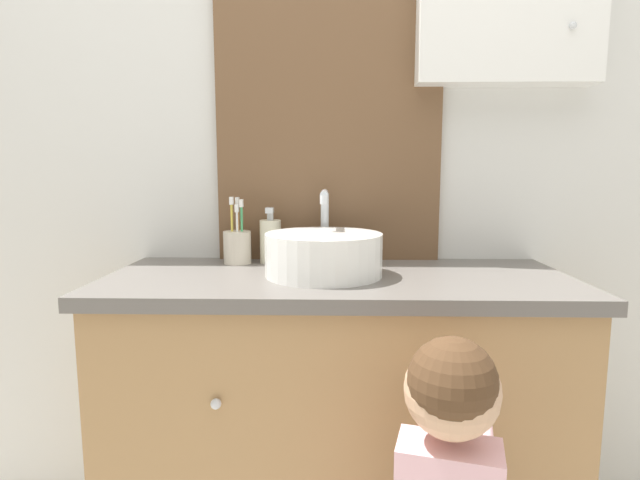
# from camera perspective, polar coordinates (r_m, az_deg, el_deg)

# --- Properties ---
(wall_back) EXTENTS (3.20, 0.18, 2.50)m
(wall_back) POSITION_cam_1_polar(r_m,az_deg,el_deg) (1.57, 2.97, 13.11)
(wall_back) COLOR silver
(wall_back) RESTS_ON ground_plane
(vanity_counter) EXTENTS (1.21, 0.51, 0.87)m
(vanity_counter) POSITION_cam_1_polar(r_m,az_deg,el_deg) (1.47, 1.96, -20.77)
(vanity_counter) COLOR #A37A4C
(vanity_counter) RESTS_ON ground_plane
(sink_basin) EXTENTS (0.31, 0.35, 0.22)m
(sink_basin) POSITION_cam_1_polar(r_m,az_deg,el_deg) (1.30, 0.45, -1.50)
(sink_basin) COLOR white
(sink_basin) RESTS_ON vanity_counter
(toothbrush_holder) EXTENTS (0.08, 0.08, 0.20)m
(toothbrush_holder) POSITION_cam_1_polar(r_m,az_deg,el_deg) (1.49, -9.43, -0.63)
(toothbrush_holder) COLOR beige
(toothbrush_holder) RESTS_ON vanity_counter
(soap_dispenser) EXTENTS (0.06, 0.06, 0.17)m
(soap_dispenser) POSITION_cam_1_polar(r_m,az_deg,el_deg) (1.49, -5.68, -0.05)
(soap_dispenser) COLOR beige
(soap_dispenser) RESTS_ON vanity_counter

